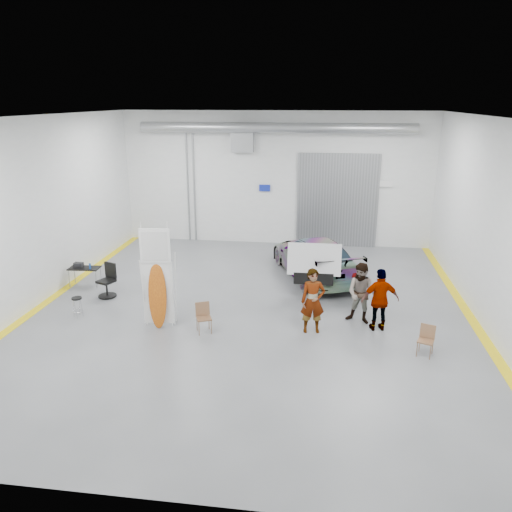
# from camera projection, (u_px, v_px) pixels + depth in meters

# --- Properties ---
(ground) EXTENTS (16.00, 16.00, 0.00)m
(ground) POSITION_uv_depth(u_px,v_px,m) (250.00, 311.00, 15.94)
(ground) COLOR slate
(ground) RESTS_ON ground
(room_shell) EXTENTS (14.02, 16.18, 6.01)m
(room_shell) POSITION_uv_depth(u_px,v_px,m) (267.00, 174.00, 16.77)
(room_shell) COLOR silver
(room_shell) RESTS_ON ground
(sedan_car) EXTENTS (3.89, 5.62, 1.51)m
(sedan_car) POSITION_uv_depth(u_px,v_px,m) (315.00, 257.00, 18.90)
(sedan_car) COLOR white
(sedan_car) RESTS_ON ground
(person_a) EXTENTS (0.76, 0.56, 1.92)m
(person_a) POSITION_uv_depth(u_px,v_px,m) (313.00, 301.00, 14.26)
(person_a) COLOR #8F704E
(person_a) RESTS_ON ground
(person_b) EXTENTS (1.09, 0.96, 1.88)m
(person_b) POSITION_uv_depth(u_px,v_px,m) (362.00, 293.00, 14.88)
(person_b) COLOR slate
(person_b) RESTS_ON ground
(person_c) EXTENTS (1.16, 0.65, 1.89)m
(person_c) POSITION_uv_depth(u_px,v_px,m) (380.00, 300.00, 14.39)
(person_c) COLOR #9C5034
(person_c) RESTS_ON ground
(surfboard_display) EXTENTS (0.90, 0.30, 3.20)m
(surfboard_display) POSITION_uv_depth(u_px,v_px,m) (156.00, 286.00, 14.47)
(surfboard_display) COLOR white
(surfboard_display) RESTS_ON ground
(folding_chair_near) EXTENTS (0.54, 0.57, 0.87)m
(folding_chair_near) POSITION_uv_depth(u_px,v_px,m) (204.00, 323.00, 14.44)
(folding_chair_near) COLOR brown
(folding_chair_near) RESTS_ON ground
(folding_chair_far) EXTENTS (0.50, 0.53, 0.82)m
(folding_chair_far) POSITION_uv_depth(u_px,v_px,m) (425.00, 346.00, 13.13)
(folding_chair_far) COLOR brown
(folding_chair_far) RESTS_ON ground
(shop_stool) EXTENTS (0.33, 0.33, 0.64)m
(shop_stool) POSITION_uv_depth(u_px,v_px,m) (78.00, 307.00, 15.44)
(shop_stool) COLOR black
(shop_stool) RESTS_ON ground
(work_table) EXTENTS (1.11, 0.60, 0.89)m
(work_table) POSITION_uv_depth(u_px,v_px,m) (83.00, 268.00, 17.93)
(work_table) COLOR gray
(work_table) RESTS_ON ground
(office_chair) EXTENTS (0.66, 0.69, 1.15)m
(office_chair) POSITION_uv_depth(u_px,v_px,m) (107.00, 282.00, 17.00)
(office_chair) COLOR black
(office_chair) RESTS_ON ground
(trunk_lid) EXTENTS (1.76, 1.07, 0.04)m
(trunk_lid) POSITION_uv_depth(u_px,v_px,m) (314.00, 256.00, 16.44)
(trunk_lid) COLOR silver
(trunk_lid) RESTS_ON sedan_car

